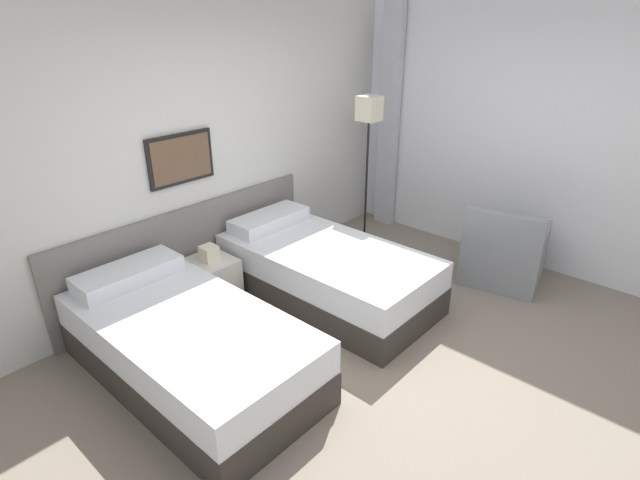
{
  "coord_description": "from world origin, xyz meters",
  "views": [
    {
      "loc": [
        -2.64,
        -1.62,
        2.49
      ],
      "look_at": [
        0.31,
        1.02,
        0.67
      ],
      "focal_mm": 28.0,
      "sensor_mm": 36.0,
      "label": 1
    }
  ],
  "objects_px": {
    "bed_near_window": "(325,271)",
    "armchair": "(503,255)",
    "bed_near_door": "(188,345)",
    "nightstand": "(212,280)",
    "floor_lamp": "(369,123)"
  },
  "relations": [
    {
      "from": "bed_near_door",
      "to": "nightstand",
      "type": "xyz_separation_m",
      "value": [
        0.76,
        0.74,
        -0.05
      ]
    },
    {
      "from": "floor_lamp",
      "to": "armchair",
      "type": "distance_m",
      "value": 1.97
    },
    {
      "from": "floor_lamp",
      "to": "armchair",
      "type": "height_order",
      "value": "floor_lamp"
    },
    {
      "from": "nightstand",
      "to": "armchair",
      "type": "xyz_separation_m",
      "value": [
        2.19,
        -1.84,
        0.05
      ]
    },
    {
      "from": "bed_near_door",
      "to": "floor_lamp",
      "type": "xyz_separation_m",
      "value": [
        2.82,
        0.52,
        1.12
      ]
    },
    {
      "from": "floor_lamp",
      "to": "armchair",
      "type": "relative_size",
      "value": 1.96
    },
    {
      "from": "nightstand",
      "to": "floor_lamp",
      "type": "relative_size",
      "value": 0.34
    },
    {
      "from": "bed_near_window",
      "to": "nightstand",
      "type": "bearing_deg",
      "value": 135.98
    },
    {
      "from": "floor_lamp",
      "to": "nightstand",
      "type": "bearing_deg",
      "value": 173.92
    },
    {
      "from": "armchair",
      "to": "floor_lamp",
      "type": "bearing_deg",
      "value": -7.22
    },
    {
      "from": "bed_near_door",
      "to": "floor_lamp",
      "type": "relative_size",
      "value": 1.2
    },
    {
      "from": "bed_near_door",
      "to": "armchair",
      "type": "xyz_separation_m",
      "value": [
        2.95,
        -1.11,
        0.01
      ]
    },
    {
      "from": "bed_near_window",
      "to": "floor_lamp",
      "type": "height_order",
      "value": "floor_lamp"
    },
    {
      "from": "nightstand",
      "to": "armchair",
      "type": "relative_size",
      "value": 0.66
    },
    {
      "from": "bed_near_window",
      "to": "armchair",
      "type": "xyz_separation_m",
      "value": [
        1.43,
        -1.11,
        0.01
      ]
    }
  ]
}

